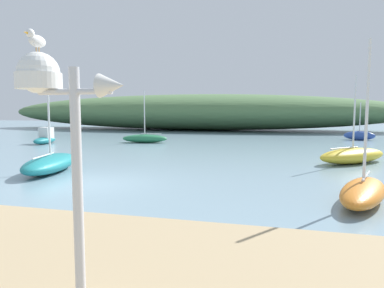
# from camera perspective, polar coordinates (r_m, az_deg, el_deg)

# --- Properties ---
(ground_plane) EXTENTS (120.00, 120.00, 0.00)m
(ground_plane) POSITION_cam_1_polar(r_m,az_deg,el_deg) (12.50, -16.58, -6.24)
(ground_plane) COLOR #7A99A8
(distant_hill) EXTENTS (51.43, 12.55, 4.43)m
(distant_hill) POSITION_cam_1_polar(r_m,az_deg,el_deg) (44.80, 0.22, 5.17)
(distant_hill) COLOR #517547
(distant_hill) RESTS_ON ground
(mast_structure) EXTENTS (1.34, 0.52, 2.97)m
(mast_structure) POSITION_cam_1_polar(r_m,az_deg,el_deg) (4.44, -21.53, 7.14)
(mast_structure) COLOR silver
(mast_structure) RESTS_ON beach_sand
(seagull_on_radar) EXTENTS (0.13, 0.34, 0.24)m
(seagull_on_radar) POSITION_cam_1_polar(r_m,az_deg,el_deg) (4.60, -23.83, 15.14)
(seagull_on_radar) COLOR orange
(seagull_on_radar) RESTS_ON mast_structure
(sailboat_near_shore) EXTENTS (3.57, 1.71, 3.95)m
(sailboat_near_shore) POSITION_cam_1_polar(r_m,az_deg,el_deg) (27.16, -7.62, 0.91)
(sailboat_near_shore) COLOR #287A4C
(sailboat_near_shore) RESTS_ON ground
(sailboat_west_reach) EXTENTS (3.94, 3.83, 4.09)m
(sailboat_west_reach) POSITION_cam_1_polar(r_m,az_deg,el_deg) (18.19, 24.47, -1.69)
(sailboat_west_reach) COLOR gold
(sailboat_west_reach) RESTS_ON ground
(sailboat_off_point) EXTENTS (2.07, 3.66, 4.34)m
(sailboat_off_point) POSITION_cam_1_polar(r_m,az_deg,el_deg) (10.65, 25.87, -6.85)
(sailboat_off_point) COLOR orange
(sailboat_off_point) RESTS_ON ground
(motorboat_outer_mooring) EXTENTS (1.25, 2.72, 1.20)m
(motorboat_outer_mooring) POSITION_cam_1_polar(r_m,az_deg,el_deg) (28.27, -22.57, 0.90)
(motorboat_outer_mooring) COLOR teal
(motorboat_outer_mooring) RESTS_ON ground
(sailboat_centre_water) EXTENTS (2.54, 1.41, 3.12)m
(sailboat_centre_water) POSITION_cam_1_polar(r_m,az_deg,el_deg) (32.32, 25.36, 1.26)
(sailboat_centre_water) COLOR #2D4C9E
(sailboat_centre_water) RESTS_ON ground
(sailboat_east_reach) EXTENTS (2.33, 4.27, 4.42)m
(sailboat_east_reach) POSITION_cam_1_polar(r_m,az_deg,el_deg) (15.31, -21.84, -2.88)
(sailboat_east_reach) COLOR teal
(sailboat_east_reach) RESTS_ON ground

